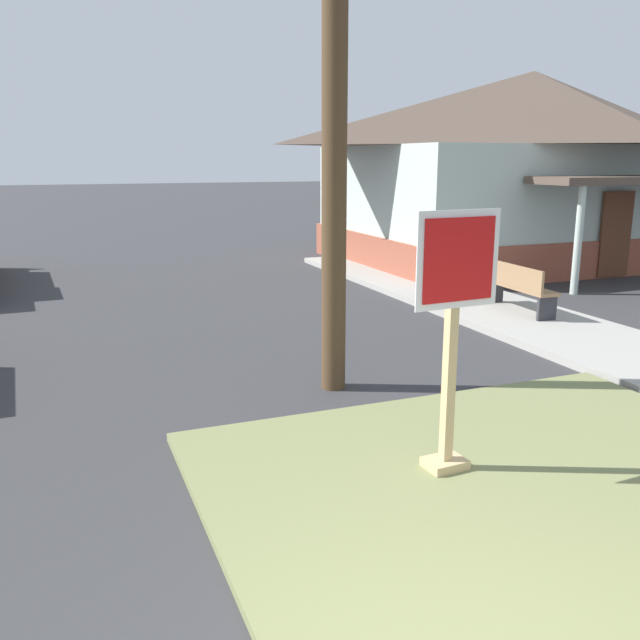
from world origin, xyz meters
TOP-DOWN VIEW (x-y plane):
  - grass_corner_patch at (1.97, 1.92)m, footprint 5.41×4.66m
  - sidewalk_strip at (5.88, 6.30)m, footprint 2.20×17.55m
  - stop_sign at (1.48, 2.53)m, footprint 0.82×0.30m
  - manhole_cover at (0.36, 2.71)m, footprint 0.70×0.70m
  - street_bench at (5.99, 7.44)m, footprint 0.48×1.74m
  - corner_house at (10.75, 13.33)m, footprint 10.48×8.24m

SIDE VIEW (x-z plane):
  - manhole_cover at x=0.36m, z-range 0.00..0.02m
  - grass_corner_patch at x=1.97m, z-range 0.00..0.08m
  - sidewalk_strip at x=5.88m, z-range 0.00..0.12m
  - street_bench at x=5.99m, z-range 0.17..1.02m
  - stop_sign at x=1.48m, z-range 0.10..2.40m
  - corner_house at x=10.75m, z-range 0.07..5.15m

